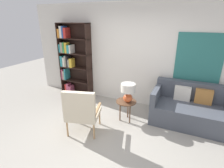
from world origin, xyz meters
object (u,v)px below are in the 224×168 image
armchair (81,110)px  side_table (126,103)px  table_lamp (128,91)px  couch (191,109)px  bookshelf (71,59)px

armchair → side_table: (0.64, 0.86, -0.11)m
table_lamp → armchair: bearing=-129.5°
armchair → couch: bearing=35.0°
couch → side_table: couch is taller
bookshelf → side_table: bearing=-21.9°
bookshelf → couch: bookshelf is taller
couch → table_lamp: table_lamp is taller
bookshelf → table_lamp: size_ratio=4.93×
bookshelf → side_table: 2.39m
armchair → table_lamp: 1.10m
armchair → bookshelf: bearing=130.9°
armchair → side_table: bearing=53.5°
table_lamp → couch: bearing=23.6°
armchair → side_table: size_ratio=1.98×
bookshelf → side_table: (2.13, -0.85, -0.68)m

